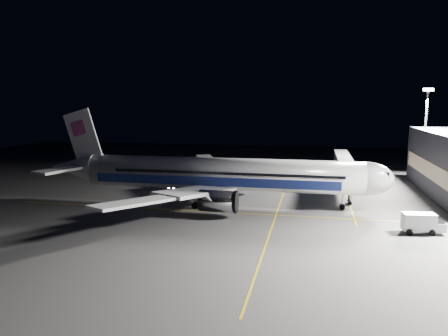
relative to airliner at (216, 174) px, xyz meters
name	(u,v)px	position (x,y,z in m)	size (l,w,h in m)	color
ground	(222,203)	(1.08, 0.00, -5.16)	(200.00, 200.00, 0.00)	#4C4C4F
guide_line_main	(279,206)	(11.08, 0.00, -5.16)	(0.25, 80.00, 0.01)	gold
guide_line_cross	(214,212)	(1.08, -6.00, -5.16)	(70.00, 0.25, 0.01)	gold
guide_line_side	(347,197)	(23.08, 10.00, -5.16)	(0.25, 40.00, 0.01)	gold
airliner	(216,174)	(0.00, 0.00, 0.00)	(61.48, 54.22, 16.64)	silver
jet_bridge	(345,166)	(23.08, 18.06, -0.58)	(3.60, 34.40, 6.30)	#B2B2B7
floodlight_mast_north	(426,125)	(41.08, 31.99, 7.21)	(2.40, 0.68, 20.70)	#59595E
service_truck	(422,223)	(31.46, -11.54, -3.67)	(5.66, 2.87, 2.79)	silver
baggage_tug	(174,187)	(-10.47, 7.99, -4.26)	(3.18, 2.82, 1.96)	black
safety_cone_a	(213,196)	(-1.48, 4.00, -4.89)	(0.36, 0.36, 0.54)	orange
safety_cone_b	(257,189)	(5.58, 12.50, -4.88)	(0.37, 0.37, 0.56)	orange
safety_cone_c	(199,186)	(-6.68, 13.39, -4.90)	(0.35, 0.35, 0.53)	orange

